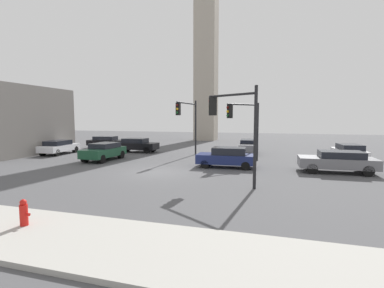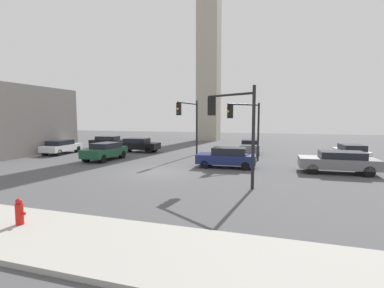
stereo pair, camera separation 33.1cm
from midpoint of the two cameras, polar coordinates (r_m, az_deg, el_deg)
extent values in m
plane|color=#4C4C4F|center=(18.23, -6.69, -5.72)|extent=(98.17, 98.17, 0.00)
cube|color=#A8A59E|center=(10.25, -30.82, -14.85)|extent=(35.34, 3.22, 0.15)
cylinder|color=black|center=(13.91, 12.99, 1.22)|extent=(0.16, 0.16, 5.04)
cylinder|color=black|center=(14.92, 8.26, 9.82)|extent=(2.72, 1.79, 0.12)
cube|color=black|center=(15.80, 4.61, 7.61)|extent=(0.44, 0.44, 1.00)
sphere|color=red|center=(15.95, 4.10, 8.67)|extent=(0.20, 0.20, 0.20)
sphere|color=#594714|center=(15.94, 4.10, 7.59)|extent=(0.20, 0.20, 0.20)
sphere|color=#14471E|center=(15.93, 4.09, 6.52)|extent=(0.20, 0.20, 0.20)
cylinder|color=black|center=(23.31, 13.70, 2.37)|extent=(0.16, 0.16, 4.67)
cylinder|color=black|center=(22.23, 10.90, 7.86)|extent=(2.19, 2.43, 0.12)
cube|color=black|center=(21.35, 8.20, 6.54)|extent=(0.45, 0.45, 1.00)
sphere|color=#4C0F0C|center=(21.23, 7.78, 7.36)|extent=(0.20, 0.20, 0.20)
sphere|color=yellow|center=(21.22, 7.77, 6.55)|extent=(0.20, 0.20, 0.20)
sphere|color=#14471E|center=(21.22, 7.76, 5.74)|extent=(0.20, 0.20, 0.20)
cylinder|color=black|center=(26.56, 1.33, 3.31)|extent=(0.16, 0.16, 5.09)
cylinder|color=black|center=(24.61, -0.45, 8.26)|extent=(0.49, 4.24, 0.12)
cube|color=black|center=(22.88, -2.27, 7.10)|extent=(0.35, 0.35, 1.00)
sphere|color=#4C0F0C|center=(22.71, -2.49, 7.87)|extent=(0.20, 0.20, 0.20)
sphere|color=yellow|center=(22.69, -2.48, 7.11)|extent=(0.20, 0.20, 0.20)
sphere|color=#14471E|center=(22.69, -2.48, 6.35)|extent=(0.20, 0.20, 0.20)
cylinder|color=red|center=(10.46, -30.80, -12.11)|extent=(0.24, 0.24, 0.66)
sphere|color=red|center=(10.36, -30.91, -9.99)|extent=(0.20, 0.20, 0.20)
cylinder|color=red|center=(10.33, -30.17, -12.10)|extent=(0.10, 0.09, 0.09)
cube|color=slate|center=(20.03, 27.78, -3.41)|extent=(4.57, 2.04, 0.63)
cube|color=black|center=(20.02, 28.48, -1.98)|extent=(2.57, 1.77, 0.46)
cylinder|color=black|center=(19.04, 23.65, -4.63)|extent=(0.67, 0.36, 0.67)
cylinder|color=black|center=(20.62, 23.09, -3.88)|extent=(0.67, 0.36, 0.67)
cylinder|color=black|center=(19.69, 32.62, -4.72)|extent=(0.67, 0.36, 0.67)
cylinder|color=black|center=(21.21, 31.41, -3.99)|extent=(0.67, 0.36, 0.67)
cube|color=slate|center=(27.94, 12.03, -0.58)|extent=(2.07, 4.43, 0.67)
cube|color=black|center=(28.11, 12.05, 0.47)|extent=(1.72, 2.52, 0.40)
cylinder|color=black|center=(26.51, 13.51, -1.64)|extent=(0.36, 0.68, 0.66)
cylinder|color=black|center=(26.54, 10.39, -1.58)|extent=(0.36, 0.68, 0.66)
cylinder|color=black|center=(29.43, 13.47, -0.96)|extent=(0.36, 0.68, 0.66)
cylinder|color=black|center=(29.45, 10.67, -0.90)|extent=(0.36, 0.68, 0.66)
cube|color=navy|center=(19.92, 7.43, -3.01)|extent=(4.14, 1.97, 0.64)
cube|color=black|center=(19.83, 8.03, -1.47)|extent=(2.34, 1.68, 0.53)
cylinder|color=black|center=(19.48, 3.09, -4.11)|extent=(0.59, 0.35, 0.58)
cylinder|color=black|center=(20.91, 3.91, -3.46)|extent=(0.59, 0.35, 0.58)
cylinder|color=black|center=(19.12, 11.26, -4.38)|extent=(0.59, 0.35, 0.58)
cylinder|color=black|center=(20.57, 11.52, -3.70)|extent=(0.59, 0.35, 0.58)
cube|color=black|center=(34.10, -16.13, 0.32)|extent=(4.46, 2.22, 0.60)
cube|color=black|center=(34.17, -16.47, 1.15)|extent=(2.55, 1.82, 0.46)
cylinder|color=black|center=(34.14, -13.37, -0.11)|extent=(0.68, 0.39, 0.65)
cylinder|color=black|center=(32.81, -14.45, -0.35)|extent=(0.68, 0.39, 0.65)
cylinder|color=black|center=(35.47, -17.65, -0.02)|extent=(0.68, 0.39, 0.65)
cylinder|color=black|center=(34.20, -18.86, -0.25)|extent=(0.68, 0.39, 0.65)
cube|color=#19472D|center=(24.17, -16.90, -1.57)|extent=(1.89, 4.13, 0.67)
cube|color=black|center=(24.28, -16.65, -0.29)|extent=(1.64, 2.32, 0.46)
cylinder|color=black|center=(22.65, -17.36, -2.88)|extent=(0.34, 0.69, 0.68)
cylinder|color=black|center=(23.55, -20.31, -2.67)|extent=(0.34, 0.69, 0.68)
cylinder|color=black|center=(24.95, -13.63, -2.05)|extent=(0.34, 0.69, 0.68)
cylinder|color=black|center=(25.77, -16.45, -1.89)|extent=(0.34, 0.69, 0.68)
cube|color=black|center=(29.06, -10.44, -0.36)|extent=(4.18, 1.78, 0.64)
cube|color=black|center=(29.11, -10.82, 0.68)|extent=(2.35, 1.55, 0.49)
cylinder|color=black|center=(29.12, -7.29, -0.94)|extent=(0.64, 0.32, 0.64)
cylinder|color=black|center=(27.83, -8.51, -1.25)|extent=(0.64, 0.32, 0.64)
cylinder|color=black|center=(30.39, -12.18, -0.76)|extent=(0.64, 0.32, 0.64)
cylinder|color=black|center=(29.15, -13.55, -1.04)|extent=(0.64, 0.32, 0.64)
cube|color=silver|center=(29.86, -24.62, -0.67)|extent=(2.13, 4.29, 0.57)
cube|color=black|center=(29.65, -24.90, 0.23)|extent=(1.75, 2.45, 0.48)
cylinder|color=black|center=(31.44, -24.13, -0.90)|extent=(0.37, 0.67, 0.65)
cylinder|color=black|center=(30.62, -21.96, -0.97)|extent=(0.37, 0.67, 0.65)
cylinder|color=black|center=(29.22, -27.37, -1.47)|extent=(0.37, 0.67, 0.65)
cylinder|color=black|center=(28.34, -25.12, -1.57)|extent=(0.37, 0.67, 0.65)
cube|color=silver|center=(26.32, 29.81, -1.68)|extent=(2.15, 4.09, 0.61)
cube|color=black|center=(26.08, 29.99, -0.62)|extent=(1.77, 2.34, 0.49)
cylinder|color=black|center=(27.42, 27.47, -1.96)|extent=(0.37, 0.60, 0.58)
cylinder|color=black|center=(27.85, 30.39, -1.99)|extent=(0.37, 0.60, 0.58)
cylinder|color=black|center=(24.87, 29.10, -2.72)|extent=(0.37, 0.60, 0.58)
cylinder|color=black|center=(25.34, 32.28, -2.74)|extent=(0.37, 0.60, 0.58)
cube|color=#A89E8E|center=(45.64, 3.67, 20.43)|extent=(3.19, 3.19, 30.74)
camera|label=1|loc=(0.17, -89.52, 0.04)|focal=26.30mm
camera|label=2|loc=(0.17, 90.48, -0.04)|focal=26.30mm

